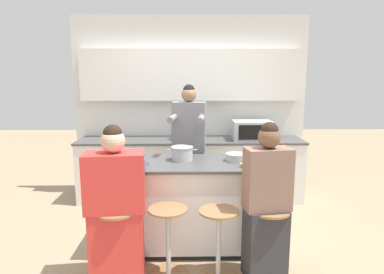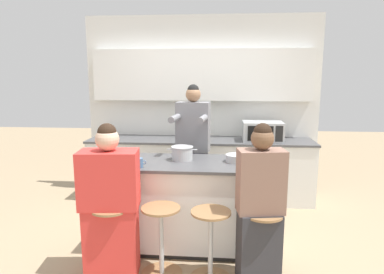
{
  "view_description": "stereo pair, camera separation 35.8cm",
  "coord_description": "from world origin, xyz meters",
  "views": [
    {
      "loc": [
        -0.06,
        -3.46,
        1.82
      ],
      "look_at": [
        0.0,
        0.07,
        1.18
      ],
      "focal_mm": 32.0,
      "sensor_mm": 36.0,
      "label": 1
    },
    {
      "loc": [
        0.3,
        -3.44,
        1.82
      ],
      "look_at": [
        0.0,
        0.07,
        1.18
      ],
      "focal_mm": 32.0,
      "sensor_mm": 36.0,
      "label": 2
    }
  ],
  "objects": [
    {
      "name": "person_seated_near",
      "position": [
        0.65,
        -0.6,
        0.66
      ],
      "size": [
        0.42,
        0.31,
        1.43
      ],
      "rotation": [
        0.0,
        0.0,
        0.15
      ],
      "color": "#333338",
      "rests_on": "ground_plane"
    },
    {
      "name": "ground_plane",
      "position": [
        0.0,
        0.0,
        0.0
      ],
      "size": [
        16.0,
        16.0,
        0.0
      ],
      "primitive_type": "plane",
      "color": "tan"
    },
    {
      "name": "bar_stool_center_left",
      "position": [
        -0.23,
        -0.58,
        0.34
      ],
      "size": [
        0.38,
        0.38,
        0.65
      ],
      "color": "#997047",
      "rests_on": "ground_plane"
    },
    {
      "name": "microwave",
      "position": [
        0.89,
        1.41,
        1.04
      ],
      "size": [
        0.56,
        0.38,
        0.27
      ],
      "color": "#B2B5B7",
      "rests_on": "back_counter"
    },
    {
      "name": "back_counter",
      "position": [
        0.0,
        1.45,
        0.45
      ],
      "size": [
        3.27,
        0.64,
        0.9
      ],
      "color": "white",
      "rests_on": "ground_plane"
    },
    {
      "name": "potted_plant",
      "position": [
        -0.15,
        1.45,
        1.06
      ],
      "size": [
        0.22,
        0.22,
        0.28
      ],
      "color": "#93563D",
      "rests_on": "back_counter"
    },
    {
      "name": "juice_carton",
      "position": [
        0.7,
        -0.2,
        1.03
      ],
      "size": [
        0.07,
        0.07,
        0.2
      ],
      "color": "gold",
      "rests_on": "kitchen_island"
    },
    {
      "name": "person_cooking",
      "position": [
        -0.03,
        0.56,
        0.85
      ],
      "size": [
        0.45,
        0.58,
        1.72
      ],
      "rotation": [
        0.0,
        0.0,
        -0.11
      ],
      "color": "#383842",
      "rests_on": "ground_plane"
    },
    {
      "name": "bar_stool_rightmost",
      "position": [
        0.68,
        -0.62,
        0.34
      ],
      "size": [
        0.38,
        0.38,
        0.65
      ],
      "color": "#997047",
      "rests_on": "ground_plane"
    },
    {
      "name": "coffee_cup_near",
      "position": [
        -0.49,
        -0.25,
        0.98
      ],
      "size": [
        0.11,
        0.08,
        0.09
      ],
      "color": "#4C7099",
      "rests_on": "kitchen_island"
    },
    {
      "name": "bar_stool_leftmost",
      "position": [
        -0.68,
        -0.62,
        0.34
      ],
      "size": [
        0.38,
        0.38,
        0.65
      ],
      "color": "#997047",
      "rests_on": "ground_plane"
    },
    {
      "name": "fruit_bowl",
      "position": [
        0.46,
        0.04,
        0.97
      ],
      "size": [
        0.22,
        0.22,
        0.08
      ],
      "color": "#B7BABC",
      "rests_on": "kitchen_island"
    },
    {
      "name": "kitchen_island",
      "position": [
        0.0,
        0.0,
        0.47
      ],
      "size": [
        1.69,
        0.74,
        0.93
      ],
      "color": "black",
      "rests_on": "ground_plane"
    },
    {
      "name": "wall_back",
      "position": [
        0.0,
        1.76,
        1.54
      ],
      "size": [
        3.52,
        0.22,
        2.7
      ],
      "color": "silver",
      "rests_on": "ground_plane"
    },
    {
      "name": "cooking_pot",
      "position": [
        -0.1,
        0.07,
        1.01
      ],
      "size": [
        0.32,
        0.24,
        0.15
      ],
      "color": "#B7BABC",
      "rests_on": "kitchen_island"
    },
    {
      "name": "bar_stool_center_right",
      "position": [
        0.23,
        -0.62,
        0.34
      ],
      "size": [
        0.38,
        0.38,
        0.65
      ],
      "color": "#997047",
      "rests_on": "ground_plane"
    },
    {
      "name": "person_wrapped_blanket",
      "position": [
        -0.68,
        -0.6,
        0.66
      ],
      "size": [
        0.54,
        0.34,
        1.42
      ],
      "rotation": [
        0.0,
        0.0,
        0.1
      ],
      "color": "red",
      "rests_on": "ground_plane"
    },
    {
      "name": "banana_bunch",
      "position": [
        0.54,
        -0.2,
        0.96
      ],
      "size": [
        0.17,
        0.13,
        0.06
      ],
      "color": "yellow",
      "rests_on": "kitchen_island"
    }
  ]
}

